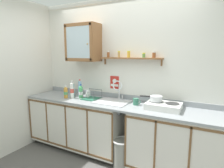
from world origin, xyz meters
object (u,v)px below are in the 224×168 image
at_px(sink, 112,103).
at_px(mug, 136,102).
at_px(bottle_soda_green_1, 81,92).
at_px(bottle_juice_amber_4, 66,92).
at_px(hot_plate_stove, 164,106).
at_px(wall_cabinet, 83,43).
at_px(trash_bin, 122,153).
at_px(bottle_detergent_teal_0, 72,89).
at_px(warning_sign, 115,82).
at_px(saucepan, 156,98).
at_px(dish_rack, 91,98).
at_px(bottle_water_blue_3, 80,89).
at_px(bottle_opaque_white_2, 72,90).

xyz_separation_m(sink, mug, (0.40, 0.01, 0.07)).
relative_size(bottle_soda_green_1, bottle_juice_amber_4, 1.08).
xyz_separation_m(sink, hot_plate_stove, (0.82, -0.02, 0.07)).
relative_size(bottle_juice_amber_4, wall_cabinet, 0.35).
bearing_deg(sink, trash_bin, -41.40).
height_order(sink, hot_plate_stove, sink).
relative_size(hot_plate_stove, bottle_detergent_teal_0, 1.77).
xyz_separation_m(sink, bottle_detergent_teal_0, (-0.84, 0.03, 0.15)).
height_order(hot_plate_stove, trash_bin, hot_plate_stove).
height_order(mug, wall_cabinet, wall_cabinet).
height_order(hot_plate_stove, mug, mug).
bearing_deg(mug, sink, -178.63).
bearing_deg(bottle_soda_green_1, mug, 1.73).
bearing_deg(hot_plate_stove, warning_sign, 162.62).
height_order(sink, trash_bin, sink).
bearing_deg(mug, trash_bin, -113.34).
xyz_separation_m(saucepan, dish_rack, (-1.11, -0.01, -0.11)).
bearing_deg(saucepan, bottle_juice_amber_4, -174.14).
bearing_deg(wall_cabinet, bottle_juice_amber_4, -126.98).
distance_m(bottle_juice_amber_4, dish_rack, 0.46).
distance_m(bottle_juice_amber_4, warning_sign, 0.87).
distance_m(sink, warning_sign, 0.41).
height_order(dish_rack, wall_cabinet, wall_cabinet).
height_order(sink, bottle_juice_amber_4, sink).
bearing_deg(saucepan, wall_cabinet, 175.25).
bearing_deg(bottle_soda_green_1, trash_bin, -14.40).
bearing_deg(hot_plate_stove, saucepan, 168.37).
height_order(hot_plate_stove, bottle_detergent_teal_0, bottle_detergent_teal_0).
distance_m(bottle_water_blue_3, dish_rack, 0.31).
bearing_deg(saucepan, mug, 179.30).
distance_m(sink, bottle_juice_amber_4, 0.86).
relative_size(saucepan, bottle_water_blue_3, 1.02).
relative_size(hot_plate_stove, bottle_soda_green_1, 1.95).
bearing_deg(trash_bin, warning_sign, 126.42).
height_order(sink, wall_cabinet, wall_cabinet).
height_order(bottle_water_blue_3, trash_bin, bottle_water_blue_3).
height_order(sink, warning_sign, warning_sign).
xyz_separation_m(bottle_water_blue_3, wall_cabinet, (0.05, 0.06, 0.80)).
relative_size(wall_cabinet, warning_sign, 2.89).
relative_size(mug, trash_bin, 0.28).
xyz_separation_m(hot_plate_stove, bottle_detergent_teal_0, (-1.66, 0.05, 0.08)).
xyz_separation_m(dish_rack, mug, (0.81, 0.01, 0.03)).
distance_m(sink, bottle_detergent_teal_0, 0.86).
bearing_deg(saucepan, bottle_detergent_teal_0, 179.15).
bearing_deg(dish_rack, bottle_opaque_white_2, -163.75).
xyz_separation_m(bottle_juice_amber_4, wall_cabinet, (0.20, 0.27, 0.85)).
distance_m(hot_plate_stove, bottle_juice_amber_4, 1.66).
height_order(bottle_water_blue_3, dish_rack, bottle_water_blue_3).
bearing_deg(wall_cabinet, hot_plate_stove, -5.31).
distance_m(hot_plate_stove, saucepan, 0.15).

